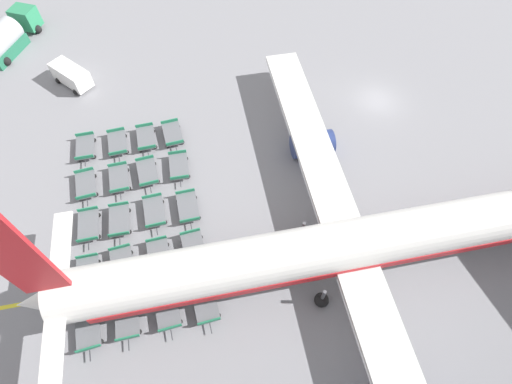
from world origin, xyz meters
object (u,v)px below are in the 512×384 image
at_px(fuel_tanker_primary, 6,38).
at_px(baggage_dolly_row_mid_a_col_b, 119,179).
at_px(baggage_dolly_row_mid_b_col_a, 146,138).
at_px(baggage_dolly_row_far_col_e, 205,303).
at_px(baggage_dolly_row_near_col_a, 85,147).
at_px(baggage_dolly_row_mid_b_col_c, 154,212).
at_px(baggage_dolly_row_near_col_b, 86,185).
at_px(baggage_dolly_row_far_col_a, 173,134).
at_px(baggage_dolly_row_mid_a_col_d, 122,265).
at_px(baggage_dolly_row_mid_b_col_d, 159,257).
at_px(baggage_dolly_row_mid_b_col_e, 167,309).
at_px(baggage_dolly_row_far_col_b, 179,167).
at_px(baggage_dolly_row_mid_a_col_c, 119,221).
at_px(airplane, 366,242).
at_px(baggage_dolly_row_far_col_c, 188,207).
at_px(baggage_dolly_row_mid_a_col_e, 127,318).
at_px(baggage_dolly_row_near_col_c, 89,226).
at_px(baggage_dolly_row_near_col_e, 88,329).
at_px(baggage_dolly_row_mid_a_col_a, 117,143).
at_px(service_van, 71,75).
at_px(baggage_dolly_row_near_col_d, 88,275).
at_px(baggage_dolly_row_far_col_d, 194,249).

height_order(fuel_tanker_primary, baggage_dolly_row_mid_a_col_b, fuel_tanker_primary).
distance_m(baggage_dolly_row_mid_b_col_a, baggage_dolly_row_far_col_e, 16.34).
xyz_separation_m(baggage_dolly_row_near_col_a, baggage_dolly_row_mid_b_col_c, (8.37, 4.82, 0.00)).
relative_size(baggage_dolly_row_near_col_b, baggage_dolly_row_mid_a_col_b, 0.99).
xyz_separation_m(baggage_dolly_row_mid_a_col_b, baggage_dolly_row_far_col_a, (-3.65, 5.18, 0.00)).
distance_m(baggage_dolly_row_mid_a_col_d, baggage_dolly_row_far_col_a, 12.93).
xyz_separation_m(baggage_dolly_row_mid_b_col_d, baggage_dolly_row_mid_b_col_e, (4.06, -0.08, 0.00)).
height_order(baggage_dolly_row_near_col_b, baggage_dolly_row_far_col_b, same).
height_order(baggage_dolly_row_mid_a_col_b, baggage_dolly_row_mid_b_col_e, same).
relative_size(baggage_dolly_row_mid_a_col_b, baggage_dolly_row_far_col_b, 0.99).
bearing_deg(baggage_dolly_row_mid_a_col_c, baggage_dolly_row_near_col_a, -166.04).
xyz_separation_m(airplane, baggage_dolly_row_far_col_c, (-7.88, -11.23, -2.41)).
relative_size(fuel_tanker_primary, baggage_dolly_row_mid_a_col_e, 2.29).
bearing_deg(baggage_dolly_row_far_col_a, airplane, 34.61).
distance_m(baggage_dolly_row_mid_b_col_c, baggage_dolly_row_far_col_b, 4.73).
bearing_deg(baggage_dolly_row_mid_b_col_a, baggage_dolly_row_mid_a_col_d, -16.31).
distance_m(airplane, baggage_dolly_row_mid_a_col_b, 20.47).
relative_size(baggage_dolly_row_mid_a_col_d, baggage_dolly_row_far_col_b, 0.98).
xyz_separation_m(baggage_dolly_row_near_col_c, baggage_dolly_row_near_col_e, (8.01, -0.56, 0.00)).
xyz_separation_m(baggage_dolly_row_mid_b_col_d, baggage_dolly_row_far_col_c, (-3.61, 2.91, 0.00)).
bearing_deg(baggage_dolly_row_mid_a_col_a, baggage_dolly_row_mid_a_col_e, -3.63).
bearing_deg(baggage_dolly_row_near_col_e, baggage_dolly_row_mid_b_col_a, 158.67).
relative_size(baggage_dolly_row_near_col_b, baggage_dolly_row_mid_b_col_d, 0.99).
bearing_deg(baggage_dolly_row_far_col_a, baggage_dolly_row_near_col_e, -28.72).
bearing_deg(baggage_dolly_row_mid_a_col_b, baggage_dolly_row_far_col_a, 125.15).
xyz_separation_m(airplane, fuel_tanker_primary, (-33.71, -25.56, -1.53)).
bearing_deg(baggage_dolly_row_near_col_e, fuel_tanker_primary, -169.67).
distance_m(service_van, baggage_dolly_row_near_col_d, 21.65).
bearing_deg(baggage_dolly_row_mid_b_col_a, fuel_tanker_primary, -145.28).
height_order(baggage_dolly_row_mid_b_col_c, baggage_dolly_row_far_col_c, same).
height_order(baggage_dolly_row_mid_a_col_a, baggage_dolly_row_far_col_e, same).
bearing_deg(baggage_dolly_row_far_col_b, airplane, 42.65).
bearing_deg(baggage_dolly_row_mid_b_col_e, baggage_dolly_row_mid_a_col_c, -163.46).
distance_m(baggage_dolly_row_near_col_c, baggage_dolly_row_mid_a_col_c, 2.35).
xyz_separation_m(baggage_dolly_row_mid_b_col_c, baggage_dolly_row_mid_b_col_e, (8.02, -0.35, 0.00)).
bearing_deg(fuel_tanker_primary, baggage_dolly_row_near_col_e, 10.33).
bearing_deg(baggage_dolly_row_far_col_d, baggage_dolly_row_far_col_b, 177.34).
xyz_separation_m(fuel_tanker_primary, baggage_dolly_row_mid_a_col_b, (21.41, 9.37, -0.88)).
bearing_deg(baggage_dolly_row_far_col_d, baggage_dolly_row_mid_b_col_a, -171.23).
height_order(baggage_dolly_row_near_col_d, baggage_dolly_row_mid_a_col_b, same).
relative_size(service_van, baggage_dolly_row_mid_a_col_b, 1.27).
bearing_deg(baggage_dolly_row_mid_b_col_d, baggage_dolly_row_mid_a_col_e, -35.64).
relative_size(fuel_tanker_primary, baggage_dolly_row_mid_a_col_d, 2.32).
bearing_deg(baggage_dolly_row_mid_a_col_b, baggage_dolly_row_near_col_b, -93.23).
height_order(fuel_tanker_primary, baggage_dolly_row_mid_b_col_d, fuel_tanker_primary).
height_order(airplane, baggage_dolly_row_far_col_d, airplane).
relative_size(baggage_dolly_row_near_col_e, baggage_dolly_row_mid_a_col_d, 1.00).
relative_size(airplane, baggage_dolly_row_mid_a_col_e, 13.13).
bearing_deg(baggage_dolly_row_mid_a_col_e, baggage_dolly_row_far_col_b, 153.82).
relative_size(baggage_dolly_row_mid_a_col_c, baggage_dolly_row_mid_b_col_d, 1.01).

